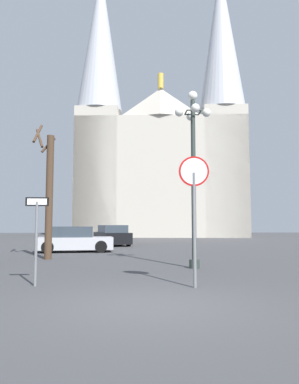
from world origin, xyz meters
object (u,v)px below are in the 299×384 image
Objects in this scene: street_lamp at (193,157)px; bare_tree at (49,192)px; stop_sign at (194,196)px; parked_car_near_silver at (74,240)px; cathedral at (161,151)px; one_way_arrow_sign at (36,231)px; parked_car_far_black at (112,236)px.

bare_tree is (-5.78, 3.56, -0.94)m from street_lamp.
street_lamp reaches higher than stop_sign.
cathedral is at bearing 74.79° from parked_car_near_silver.
parked_car_far_black is at bearing 86.58° from one_way_arrow_sign.
stop_sign is at bearing -81.10° from parked_car_far_black.
cathedral is 8.30× the size of parked_car_near_silver.
cathedral reaches higher than bare_tree.
parked_car_near_silver is at bearing 124.17° from street_lamp.
parked_car_near_silver is (-0.72, 11.14, -0.69)m from one_way_arrow_sign.
parked_car_near_silver is at bearing 111.54° from stop_sign.
parked_car_far_black is at bearing 98.90° from stop_sign.
street_lamp is at bearing -31.62° from bare_tree.
bare_tree is at bearing 124.55° from stop_sign.
one_way_arrow_sign is (-6.30, -36.96, -9.54)m from cathedral.
street_lamp reaches higher than bare_tree.
bare_tree is (-1.25, 6.96, 1.58)m from one_way_arrow_sign.
stop_sign is 0.66× the size of parked_car_far_black.
stop_sign is 0.75× the size of parked_car_near_silver.
stop_sign is at bearing -55.45° from bare_tree.
street_lamp is at bearing 36.91° from one_way_arrow_sign.
cathedral is 28.65m from parked_car_near_silver.
one_way_arrow_sign reaches higher than parked_car_far_black.
street_lamp is 9.88m from parked_car_near_silver.
cathedral reaches higher than parked_car_far_black.
street_lamp is (-1.77, -33.56, -7.02)m from cathedral.
parked_car_far_black is at bearing 103.91° from street_lamp.
bare_tree reaches higher than stop_sign.
one_way_arrow_sign is 0.35× the size of street_lamp.
cathedral is 38.69m from one_way_arrow_sign.
parked_car_near_silver is at bearing 93.69° from one_way_arrow_sign.
bare_tree is at bearing -102.28° from parked_car_far_black.
cathedral reaches higher than parked_car_near_silver.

